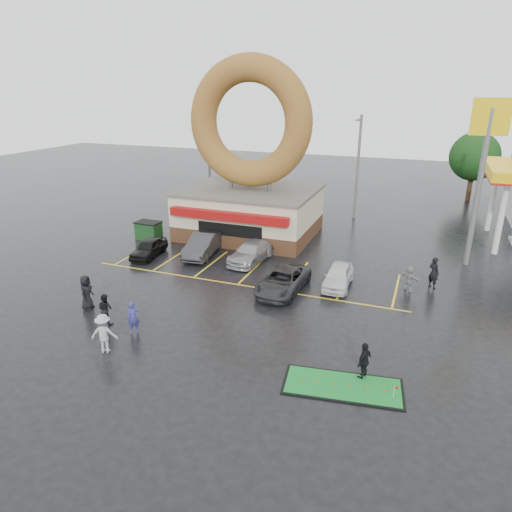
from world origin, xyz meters
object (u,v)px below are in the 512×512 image
(car_dgrey, at_px, (203,245))
(person_cameraman, at_px, (364,361))
(car_silver, at_px, (251,252))
(donut_shop, at_px, (250,179))
(car_white, at_px, (338,276))
(car_black, at_px, (149,248))
(shell_sign, at_px, (485,153))
(person_blue, at_px, (133,318))
(putting_green, at_px, (343,386))
(streetlight_left, at_px, (209,158))
(streetlight_mid, at_px, (358,165))
(streetlight_right, at_px, (510,172))
(car_grey, at_px, (283,281))
(dumpster, at_px, (149,231))

(car_dgrey, distance_m, person_cameraman, 16.64)
(car_silver, bearing_deg, donut_shop, 119.18)
(car_dgrey, xyz_separation_m, car_white, (9.94, -1.92, -0.13))
(donut_shop, distance_m, car_black, 9.50)
(shell_sign, relative_size, person_blue, 6.58)
(person_cameraman, distance_m, putting_green, 1.34)
(streetlight_left, bearing_deg, car_silver, -53.38)
(donut_shop, height_order, streetlight_mid, donut_shop)
(shell_sign, relative_size, streetlight_right, 1.18)
(streetlight_mid, height_order, car_dgrey, streetlight_mid)
(streetlight_mid, height_order, person_cameraman, streetlight_mid)
(car_dgrey, bearing_deg, car_black, -161.65)
(car_silver, relative_size, car_white, 1.21)
(donut_shop, height_order, streetlight_right, donut_shop)
(donut_shop, bearing_deg, person_cameraman, -55.00)
(shell_sign, relative_size, car_dgrey, 2.27)
(person_blue, xyz_separation_m, person_cameraman, (10.90, 0.21, 0.01))
(streetlight_mid, relative_size, car_dgrey, 1.93)
(donut_shop, distance_m, person_blue, 17.01)
(donut_shop, bearing_deg, car_dgrey, -102.58)
(car_white, xyz_separation_m, person_cameraman, (2.82, -8.77, 0.18))
(streetlight_left, distance_m, car_dgrey, 14.46)
(car_black, bearing_deg, person_cameraman, -35.04)
(person_blue, bearing_deg, car_dgrey, 55.48)
(streetlight_left, distance_m, streetlight_mid, 14.04)
(streetlight_left, xyz_separation_m, car_silver, (9.32, -12.54, -4.12))
(car_white, relative_size, putting_green, 0.76)
(car_silver, distance_m, car_grey, 5.24)
(streetlight_mid, distance_m, car_white, 16.20)
(streetlight_mid, distance_m, person_cameraman, 25.07)
(car_dgrey, relative_size, car_white, 1.24)
(car_grey, bearing_deg, shell_sign, 43.17)
(car_white, distance_m, dumpster, 16.05)
(donut_shop, distance_m, streetlight_right, 21.00)
(streetlight_right, relative_size, car_dgrey, 1.93)
(streetlight_mid, bearing_deg, donut_shop, -131.38)
(streetlight_left, bearing_deg, car_white, -42.93)
(car_grey, bearing_deg, putting_green, -54.13)
(car_black, height_order, car_dgrey, car_dgrey)
(car_dgrey, height_order, car_silver, car_dgrey)
(car_white, bearing_deg, putting_green, -79.08)
(streetlight_left, distance_m, person_cameraman, 30.04)
(streetlight_right, bearing_deg, car_silver, -138.94)
(donut_shop, xyz_separation_m, car_silver, (2.32, -5.59, -3.81))
(car_silver, bearing_deg, streetlight_mid, 77.59)
(car_black, bearing_deg, donut_shop, 51.45)
(shell_sign, relative_size, car_grey, 2.26)
(person_cameraman, height_order, putting_green, person_cameraman)
(car_black, bearing_deg, streetlight_right, 28.71)
(shell_sign, bearing_deg, streetlight_left, 161.01)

